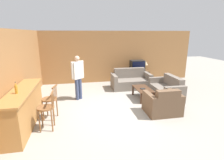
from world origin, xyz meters
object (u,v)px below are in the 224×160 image
(tv_unit, at_px, (137,76))
(book_on_table, at_px, (143,89))
(bar_chair_near, at_px, (46,110))
(table_lamp, at_px, (145,63))
(loveseat_right, at_px, (167,90))
(tv, at_px, (137,66))
(person_by_window, at_px, (78,75))
(bar_chair_mid, at_px, (50,101))
(armchair_near, at_px, (163,104))
(couch_far, at_px, (131,81))
(coffee_table, at_px, (143,90))
(bottle, at_px, (16,88))

(tv_unit, height_order, book_on_table, tv_unit)
(bar_chair_near, distance_m, table_lamp, 5.89)
(loveseat_right, xyz_separation_m, tv, (-0.42, 2.41, 0.55))
(table_lamp, height_order, person_by_window, person_by_window)
(tv_unit, bearing_deg, loveseat_right, -80.21)
(bar_chair_mid, distance_m, loveseat_right, 4.39)
(tv, bearing_deg, loveseat_right, -80.20)
(bar_chair_near, bearing_deg, armchair_near, 4.85)
(armchair_near, height_order, table_lamp, table_lamp)
(couch_far, bearing_deg, tv_unit, 56.55)
(couch_far, xyz_separation_m, tv_unit, (0.62, 0.93, -0.02))
(person_by_window, bearing_deg, bar_chair_mid, -119.90)
(loveseat_right, distance_m, tv_unit, 2.45)
(armchair_near, bearing_deg, table_lamp, 77.17)
(bar_chair_near, height_order, tv_unit, bar_chair_near)
(couch_far, bearing_deg, bar_chair_mid, -142.54)
(couch_far, relative_size, loveseat_right, 1.16)
(coffee_table, height_order, book_on_table, book_on_table)
(bar_chair_mid, bearing_deg, coffee_table, 17.34)
(bottle, relative_size, table_lamp, 0.54)
(armchair_near, bearing_deg, loveseat_right, 57.81)
(bottle, xyz_separation_m, book_on_table, (3.90, 1.53, -0.74))
(bottle, distance_m, person_by_window, 2.53)
(table_lamp, bearing_deg, couch_far, -138.40)
(bar_chair_mid, height_order, tv, tv)
(coffee_table, distance_m, tv, 2.50)
(loveseat_right, height_order, coffee_table, loveseat_right)
(coffee_table, bearing_deg, bar_chair_mid, -162.66)
(tv_unit, height_order, tv, tv)
(bar_chair_near, bearing_deg, couch_far, 43.73)
(tv, relative_size, bottle, 2.38)
(person_by_window, bearing_deg, loveseat_right, -7.48)
(armchair_near, xyz_separation_m, table_lamp, (0.85, 3.73, 0.67))
(book_on_table, distance_m, table_lamp, 2.73)
(person_by_window, bearing_deg, table_lamp, 29.61)
(armchair_near, height_order, tv, tv)
(bar_chair_mid, height_order, armchair_near, bar_chair_mid)
(tv_unit, bearing_deg, armchair_near, -96.36)
(bar_chair_near, relative_size, tv, 1.44)
(couch_far, bearing_deg, bottle, -141.86)
(coffee_table, bearing_deg, person_by_window, 170.16)
(loveseat_right, bearing_deg, couch_far, 124.90)
(armchair_near, height_order, book_on_table, armchair_near)
(table_lamp, bearing_deg, book_on_table, -112.95)
(bar_chair_near, bearing_deg, bar_chair_mid, 90.03)
(bar_chair_mid, relative_size, tv, 1.44)
(bottle, height_order, book_on_table, bottle)
(loveseat_right, bearing_deg, person_by_window, 172.52)
(armchair_near, relative_size, person_by_window, 0.62)
(couch_far, xyz_separation_m, book_on_table, (0.01, -1.53, 0.12))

